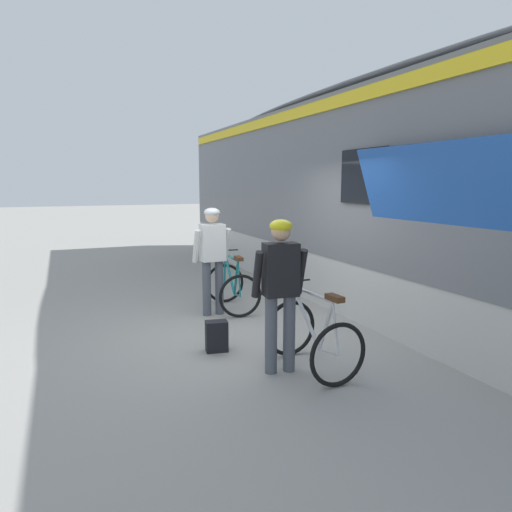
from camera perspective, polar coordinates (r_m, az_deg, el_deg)
name	(u,v)px	position (r m, az deg, el deg)	size (l,w,h in m)	color
ground_plane	(252,332)	(6.94, -0.46, -9.20)	(80.00, 80.00, 0.00)	gray
train_car	(411,194)	(8.62, 18.37, 7.20)	(3.31, 16.29, 3.88)	slate
cyclist_near_in_dark	(280,282)	(5.27, 3.00, -3.21)	(0.63, 0.35, 1.76)	#4C515B
cyclist_far_in_white	(212,251)	(7.62, -5.32, 0.55)	(0.62, 0.33, 1.76)	#4C515B
bicycle_near_silver	(313,337)	(5.52, 6.91, -9.73)	(0.77, 1.11, 0.99)	black
bicycle_far_teal	(232,287)	(8.01, -2.93, -3.75)	(0.79, 1.12, 0.99)	black
backpack_on_platform	(217,336)	(6.15, -4.82, -9.71)	(0.28, 0.18, 0.40)	black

